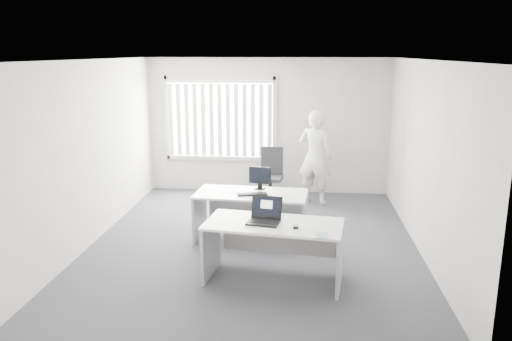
# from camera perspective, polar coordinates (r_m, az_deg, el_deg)

# --- Properties ---
(ground) EXTENTS (6.00, 6.00, 0.00)m
(ground) POSITION_cam_1_polar(r_m,az_deg,el_deg) (7.88, -0.26, -8.26)
(ground) COLOR #4A4950
(ground) RESTS_ON ground
(wall_back) EXTENTS (5.00, 0.02, 2.80)m
(wall_back) POSITION_cam_1_polar(r_m,az_deg,el_deg) (10.42, 1.39, 5.08)
(wall_back) COLOR silver
(wall_back) RESTS_ON ground
(wall_front) EXTENTS (5.00, 0.02, 2.80)m
(wall_front) POSITION_cam_1_polar(r_m,az_deg,el_deg) (4.60, -4.02, -5.77)
(wall_front) COLOR silver
(wall_front) RESTS_ON ground
(wall_left) EXTENTS (0.02, 6.00, 2.80)m
(wall_left) POSITION_cam_1_polar(r_m,az_deg,el_deg) (8.11, -18.14, 2.02)
(wall_left) COLOR silver
(wall_left) RESTS_ON ground
(wall_right) EXTENTS (0.02, 6.00, 2.80)m
(wall_right) POSITION_cam_1_polar(r_m,az_deg,el_deg) (7.65, 18.72, 1.31)
(wall_right) COLOR silver
(wall_right) RESTS_ON ground
(ceiling) EXTENTS (5.00, 6.00, 0.02)m
(ceiling) POSITION_cam_1_polar(r_m,az_deg,el_deg) (7.32, -0.28, 12.56)
(ceiling) COLOR silver
(ceiling) RESTS_ON wall_back
(window) EXTENTS (2.32, 0.06, 1.76)m
(window) POSITION_cam_1_polar(r_m,az_deg,el_deg) (10.48, -4.11, 5.93)
(window) COLOR beige
(window) RESTS_ON wall_back
(blinds) EXTENTS (2.20, 0.10, 1.50)m
(blinds) POSITION_cam_1_polar(r_m,az_deg,el_deg) (10.42, -4.17, 5.72)
(blinds) COLOR white
(blinds) RESTS_ON wall_back
(desk_near) EXTENTS (1.83, 1.03, 0.79)m
(desk_near) POSITION_cam_1_polar(r_m,az_deg,el_deg) (6.45, 2.02, -7.87)
(desk_near) COLOR white
(desk_near) RESTS_ON ground
(desk_far) EXTENTS (1.76, 0.91, 0.78)m
(desk_far) POSITION_cam_1_polar(r_m,az_deg,el_deg) (7.79, -0.56, -4.12)
(desk_far) COLOR white
(desk_far) RESTS_ON ground
(office_chair) EXTENTS (0.65, 0.65, 1.06)m
(office_chair) POSITION_cam_1_polar(r_m,az_deg,el_deg) (9.99, 1.69, -1.55)
(office_chair) COLOR black
(office_chair) RESTS_ON ground
(person) EXTENTS (0.78, 0.65, 1.84)m
(person) POSITION_cam_1_polar(r_m,az_deg,el_deg) (9.74, 6.78, 1.55)
(person) COLOR silver
(person) RESTS_ON ground
(laptop) EXTENTS (0.46, 0.42, 0.31)m
(laptop) POSITION_cam_1_polar(r_m,az_deg,el_deg) (6.30, 0.84, -4.72)
(laptop) COLOR black
(laptop) RESTS_ON desk_near
(paper_sheet) EXTENTS (0.36, 0.29, 0.00)m
(paper_sheet) POSITION_cam_1_polar(r_m,az_deg,el_deg) (6.28, 5.09, -6.33)
(paper_sheet) COLOR white
(paper_sheet) RESTS_ON desk_near
(mouse) EXTENTS (0.06, 0.10, 0.04)m
(mouse) POSITION_cam_1_polar(r_m,az_deg,el_deg) (6.21, 4.57, -6.36)
(mouse) COLOR silver
(mouse) RESTS_ON paper_sheet
(booklet) EXTENTS (0.15, 0.20, 0.01)m
(booklet) POSITION_cam_1_polar(r_m,az_deg,el_deg) (5.99, 7.55, -7.37)
(booklet) COLOR white
(booklet) RESTS_ON desk_near
(keyboard) EXTENTS (0.48, 0.25, 0.02)m
(keyboard) POSITION_cam_1_polar(r_m,az_deg,el_deg) (7.61, -0.43, -2.74)
(keyboard) COLOR black
(keyboard) RESTS_ON desk_far
(monitor) EXTENTS (0.38, 0.17, 0.36)m
(monitor) POSITION_cam_1_polar(r_m,az_deg,el_deg) (7.89, 0.46, -0.88)
(monitor) COLOR black
(monitor) RESTS_ON desk_far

